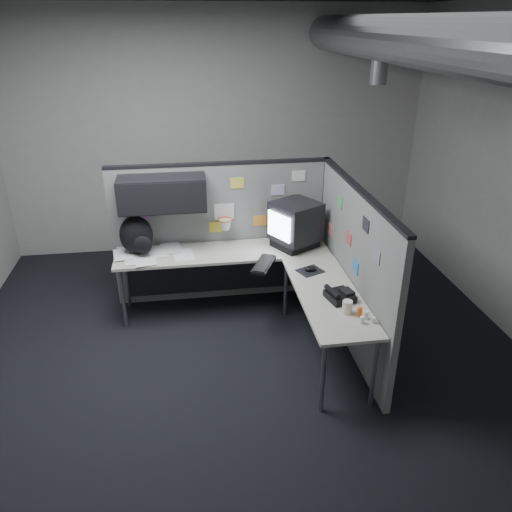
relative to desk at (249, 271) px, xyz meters
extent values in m
cube|color=black|center=(-0.15, -0.70, -0.62)|extent=(5.60, 5.60, 0.01)
cube|color=#9E9E99|center=(-0.15, 2.10, 0.99)|extent=(5.60, 0.01, 3.20)
cube|color=#9E9E99|center=(-0.15, -3.51, 0.99)|extent=(5.60, 0.01, 3.20)
cylinder|color=slate|center=(1.25, -0.70, 2.24)|extent=(0.40, 5.49, 0.40)
cylinder|color=slate|center=(1.25, 0.10, 1.99)|extent=(0.16, 0.16, 0.30)
cube|color=slate|center=(-0.23, 0.60, 0.19)|extent=(2.43, 0.06, 1.60)
cube|color=black|center=(-0.23, 0.60, 1.00)|extent=(2.43, 0.07, 0.03)
cube|color=black|center=(0.95, 0.60, 0.19)|extent=(0.07, 0.07, 1.60)
cube|color=black|center=(-0.85, 0.40, 0.76)|extent=(0.90, 0.35, 0.35)
cube|color=black|center=(-0.85, 0.22, 0.76)|extent=(0.90, 0.02, 0.33)
cube|color=silver|center=(-0.20, 0.56, 0.47)|extent=(0.22, 0.02, 0.18)
torus|color=#D85914|center=(-0.20, 0.47, 0.41)|extent=(0.16, 0.16, 0.01)
cone|color=white|center=(-0.20, 0.47, 0.35)|extent=(0.14, 0.14, 0.11)
cube|color=#B266B2|center=(-1.10, 0.56, 0.41)|extent=(0.15, 0.01, 0.12)
cube|color=#E5D84C|center=(-0.05, 0.56, 0.79)|extent=(0.15, 0.01, 0.12)
cube|color=orange|center=(0.20, 0.56, 0.34)|extent=(0.15, 0.01, 0.12)
cube|color=silver|center=(0.40, 0.56, 0.69)|extent=(0.15, 0.01, 0.12)
cube|color=silver|center=(0.63, 0.56, 0.84)|extent=(0.15, 0.01, 0.12)
cube|color=gold|center=(-0.30, 0.56, 0.29)|extent=(0.15, 0.01, 0.12)
cube|color=slate|center=(0.95, -0.49, 0.19)|extent=(0.06, 2.23, 1.60)
cube|color=black|center=(0.95, -0.49, 1.00)|extent=(0.07, 2.23, 0.03)
cube|color=#4CB266|center=(0.92, -0.05, 0.74)|extent=(0.01, 0.15, 0.12)
cube|color=#CC4C4C|center=(0.92, -0.40, 0.49)|extent=(0.01, 0.15, 0.12)
cube|color=#26262D|center=(0.92, -0.80, 0.79)|extent=(0.01, 0.15, 0.12)
cube|color=#D87F7F|center=(0.92, 0.20, 0.34)|extent=(0.01, 0.15, 0.12)
cube|color=gray|center=(0.92, -1.10, 0.64)|extent=(0.01, 0.15, 0.12)
cube|color=#337FCC|center=(0.92, -0.65, 0.31)|extent=(0.01, 0.15, 0.12)
cube|color=#B9B7A7|center=(-0.25, 0.28, 0.10)|extent=(2.30, 0.56, 0.03)
cube|color=#B9B7A7|center=(0.63, -0.78, 0.10)|extent=(0.56, 1.55, 0.03)
cube|color=black|center=(-0.25, 0.50, -0.21)|extent=(2.18, 0.02, 0.55)
cylinder|color=gray|center=(-1.33, 0.06, -0.26)|extent=(0.04, 0.04, 0.70)
cylinder|color=gray|center=(-1.33, 0.50, -0.26)|extent=(0.04, 0.04, 0.70)
cylinder|color=gray|center=(0.41, 0.06, -0.26)|extent=(0.04, 0.04, 0.70)
cylinder|color=gray|center=(0.41, -1.48, -0.26)|extent=(0.04, 0.04, 0.70)
cylinder|color=gray|center=(0.85, -1.48, -0.26)|extent=(0.04, 0.04, 0.70)
cube|color=black|center=(0.55, 0.30, 0.16)|extent=(0.55, 0.53, 0.08)
cube|color=black|center=(0.55, 0.30, 0.41)|extent=(0.61, 0.61, 0.42)
cube|color=silver|center=(0.35, 0.18, 0.41)|extent=(0.18, 0.31, 0.27)
cube|color=black|center=(0.14, -0.14, 0.13)|extent=(0.32, 0.46, 0.03)
cube|color=black|center=(0.14, -0.14, 0.15)|extent=(0.29, 0.43, 0.01)
cube|color=black|center=(0.58, -0.32, 0.12)|extent=(0.30, 0.27, 0.01)
ellipsoid|color=black|center=(0.58, -0.32, 0.15)|extent=(0.13, 0.11, 0.05)
cube|color=black|center=(0.71, -0.90, 0.15)|extent=(0.27, 0.28, 0.06)
cylinder|color=black|center=(0.63, -0.90, 0.21)|extent=(0.10, 0.22, 0.05)
cube|color=black|center=(0.77, -0.89, 0.19)|extent=(0.13, 0.15, 0.02)
cylinder|color=silver|center=(0.83, -1.24, 0.15)|extent=(0.05, 0.05, 0.07)
cylinder|color=silver|center=(0.77, -1.30, 0.15)|extent=(0.05, 0.05, 0.06)
cylinder|color=silver|center=(0.87, -1.31, 0.14)|extent=(0.04, 0.04, 0.05)
cylinder|color=#D85914|center=(0.79, -1.19, 0.16)|extent=(0.05, 0.05, 0.08)
cylinder|color=beige|center=(0.70, -1.13, 0.18)|extent=(0.10, 0.10, 0.12)
cube|color=white|center=(-0.67, 0.24, 0.12)|extent=(0.25, 0.33, 0.00)
cube|color=white|center=(-0.95, 0.35, 0.12)|extent=(0.26, 0.33, 0.00)
cube|color=white|center=(-1.18, 0.21, 0.12)|extent=(0.26, 0.33, 0.00)
cube|color=white|center=(-0.80, 0.43, 0.13)|extent=(0.26, 0.33, 0.00)
cube|color=white|center=(-1.07, 0.15, 0.13)|extent=(0.26, 0.33, 0.00)
cube|color=white|center=(-1.30, 0.32, 0.13)|extent=(0.25, 0.33, 0.00)
ellipsoid|color=black|center=(-1.15, 0.35, 0.33)|extent=(0.38, 0.30, 0.43)
ellipsoid|color=black|center=(-1.08, 0.22, 0.27)|extent=(0.21, 0.13, 0.19)
camera|label=1|loc=(-0.60, -4.62, 2.40)|focal=35.00mm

